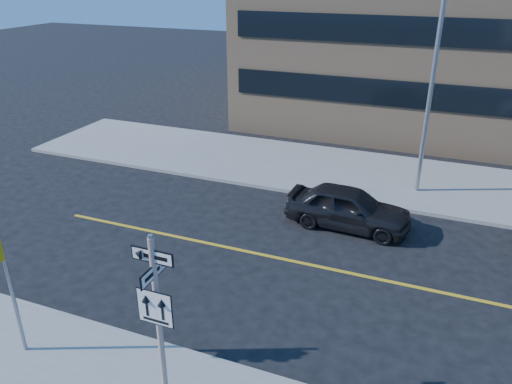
% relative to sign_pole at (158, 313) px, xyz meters
% --- Properties ---
extents(ground, '(120.00, 120.00, 0.00)m').
position_rel_sign_pole_xyz_m(ground, '(0.00, 2.51, -2.44)').
color(ground, black).
rests_on(ground, ground).
extents(sign_pole, '(0.92, 0.92, 4.06)m').
position_rel_sign_pole_xyz_m(sign_pole, '(0.00, 0.00, 0.00)').
color(sign_pole, silver).
rests_on(sign_pole, near_sidewalk).
extents(parked_car_a, '(2.04, 4.60, 1.54)m').
position_rel_sign_pole_xyz_m(parked_car_a, '(1.92, 9.55, -1.67)').
color(parked_car_a, black).
rests_on(parked_car_a, ground).
extents(streetlight_a, '(0.55, 2.25, 8.00)m').
position_rel_sign_pole_xyz_m(streetlight_a, '(4.00, 13.27, 2.32)').
color(streetlight_a, gray).
rests_on(streetlight_a, far_sidewalk).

